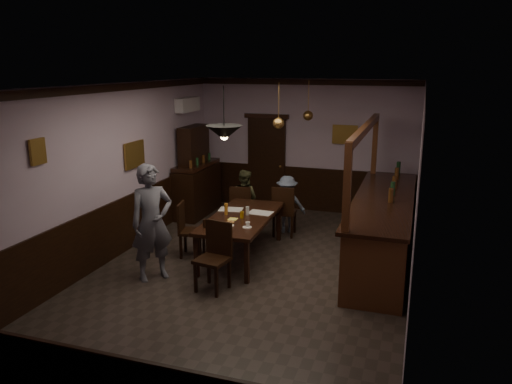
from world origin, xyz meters
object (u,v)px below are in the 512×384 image
at_px(person_seated_left, 244,199).
at_px(sideboard, 196,179).
at_px(person_seated_right, 287,204).
at_px(pendant_brass_mid, 278,123).
at_px(pendant_brass_far, 308,116).
at_px(bar_counter, 383,226).
at_px(chair_far_left, 241,207).
at_px(coffee_cup, 248,224).
at_px(chair_near, 215,253).
at_px(person_standing, 152,223).
at_px(chair_far_right, 284,209).
at_px(soda_can, 242,215).
at_px(dining_table, 241,220).
at_px(pendant_iron, 224,133).
at_px(chair_side, 188,227).

bearing_deg(person_seated_left, sideboard, -10.93).
relative_size(person_seated_right, pendant_brass_mid, 1.43).
distance_m(pendant_brass_mid, pendant_brass_far, 1.49).
bearing_deg(bar_counter, chair_far_left, 168.41).
xyz_separation_m(coffee_cup, pendant_brass_mid, (0.16, 1.21, 1.50)).
relative_size(chair_near, pendant_brass_mid, 1.28).
distance_m(person_standing, bar_counter, 3.91).
height_order(chair_far_right, soda_can, chair_far_right).
bearing_deg(bar_counter, dining_table, -163.87).
height_order(dining_table, pendant_brass_far, pendant_brass_far).
xyz_separation_m(chair_far_right, person_seated_left, (-0.91, 0.26, 0.06)).
bearing_deg(sideboard, coffee_cup, -51.19).
relative_size(coffee_cup, bar_counter, 0.02).
height_order(chair_far_left, person_standing, person_standing).
xyz_separation_m(chair_far_right, pendant_iron, (-0.39, -2.08, 1.74)).
bearing_deg(chair_near, chair_side, 141.67).
xyz_separation_m(chair_far_left, sideboard, (-1.38, 0.89, 0.27)).
xyz_separation_m(person_standing, soda_can, (1.06, 1.18, -0.11)).
distance_m(dining_table, bar_counter, 2.45).
xyz_separation_m(chair_near, sideboard, (-1.91, 3.46, 0.23)).
distance_m(dining_table, person_seated_left, 1.62).
relative_size(dining_table, chair_far_left, 2.30).
bearing_deg(chair_far_right, coffee_cup, 81.34).
height_order(chair_far_left, chair_far_right, chair_far_right).
bearing_deg(pendant_iron, soda_can, 88.02).
distance_m(chair_far_left, chair_near, 2.63).
xyz_separation_m(dining_table, chair_side, (-0.92, -0.24, -0.16)).
bearing_deg(pendant_brass_mid, chair_side, -146.29).
xyz_separation_m(person_seated_right, pendant_brass_mid, (0.06, -0.89, 1.72)).
height_order(chair_near, soda_can, chair_near).
xyz_separation_m(person_seated_left, pendant_iron, (0.52, -2.34, 1.69)).
bearing_deg(sideboard, soda_can, -49.84).
xyz_separation_m(person_seated_left, coffee_cup, (0.80, -2.07, 0.18)).
relative_size(chair_near, bar_counter, 0.25).
relative_size(chair_far_left, person_seated_left, 0.79).
xyz_separation_m(chair_far_left, person_seated_left, (-0.03, 0.28, 0.09)).
distance_m(sideboard, pendant_iron, 3.81).
distance_m(chair_far_left, person_seated_right, 0.93).
relative_size(pendant_iron, pendant_brass_mid, 1.00).
distance_m(person_seated_left, pendant_brass_mid, 2.12).
height_order(chair_far_left, pendant_iron, pendant_iron).
bearing_deg(dining_table, pendant_brass_far, 73.01).
bearing_deg(dining_table, chair_far_left, 110.57).
distance_m(person_seated_left, person_seated_right, 0.90).
xyz_separation_m(dining_table, pendant_iron, (0.02, -0.80, 1.62)).
relative_size(chair_far_left, chair_near, 0.93).
bearing_deg(pendant_brass_far, bar_counter, -41.04).
bearing_deg(person_seated_left, chair_far_right, 177.72).
distance_m(person_seated_right, pendant_brass_mid, 1.93).
height_order(person_standing, pendant_brass_far, pendant_brass_far).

